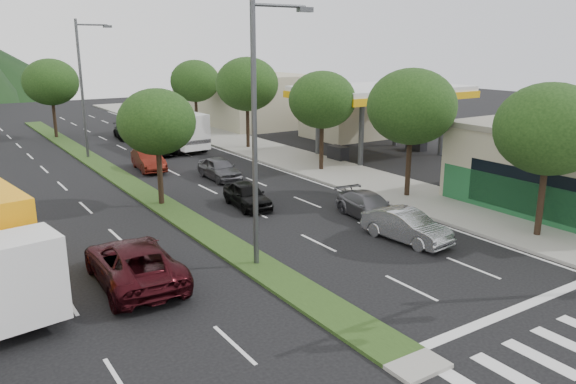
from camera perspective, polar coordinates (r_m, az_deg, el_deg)
ground at (r=16.19m, az=11.77°, el=-16.35°), size 160.00×160.00×0.00m
sidewalk_right at (r=42.11m, az=-0.13°, el=3.58°), size 5.00×90.00×0.15m
median at (r=39.77m, az=-17.87°, el=2.16°), size 1.60×56.00×0.12m
storefront_right at (r=32.72m, az=27.16°, el=2.09°), size 9.00×10.00×4.00m
gas_canopy at (r=43.08m, az=9.47°, el=9.78°), size 12.20×8.20×5.25m
bldg_right_far at (r=61.46m, az=-4.42°, el=9.49°), size 10.00×16.00×5.20m
tree_r_a at (r=26.15m, az=25.03°, el=5.81°), size 4.60×4.60×6.63m
tree_r_b at (r=31.04m, az=12.45°, el=8.46°), size 4.80×4.80×6.94m
tree_r_c at (r=37.08m, az=3.49°, el=9.32°), size 4.40×4.40×6.48m
tree_r_d at (r=45.42m, az=-4.19°, el=10.87°), size 5.00×5.00×7.17m
tree_r_e at (r=54.38m, az=-9.43°, el=11.06°), size 4.60×4.60×6.71m
tree_med_near at (r=29.61m, az=-13.19°, el=6.94°), size 4.00×4.00×6.02m
tree_med_far at (r=54.62m, az=-22.97°, el=10.24°), size 4.80×4.80×6.94m
streetlight_near at (r=20.54m, az=-2.95°, el=7.21°), size 2.60×0.25×10.00m
streetlight_mid at (r=43.88m, az=-20.00°, el=10.42°), size 2.60×0.25×10.00m
sedan_silver at (r=24.79m, az=11.94°, el=-3.40°), size 1.87×4.26×1.36m
suv_maroon at (r=20.76m, az=-15.40°, el=-6.94°), size 2.89×5.79×1.57m
car_queue_a at (r=29.36m, az=-4.17°, el=-0.30°), size 1.94×3.97×1.31m
car_queue_b at (r=27.68m, az=8.24°, el=-1.43°), size 2.25×4.45×1.24m
car_queue_c at (r=39.05m, az=-13.99°, el=3.19°), size 1.95×4.43×1.41m
car_queue_d at (r=44.49m, az=-13.25°, el=4.49°), size 2.03×4.36×1.21m
car_queue_e at (r=35.60m, az=-6.98°, el=2.37°), size 1.70×4.03×1.36m
car_queue_f at (r=52.90m, az=-16.13°, el=5.93°), size 2.29×4.52×1.26m
motorhome at (r=46.63m, az=-11.52°, el=6.34°), size 2.99×8.15×3.07m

